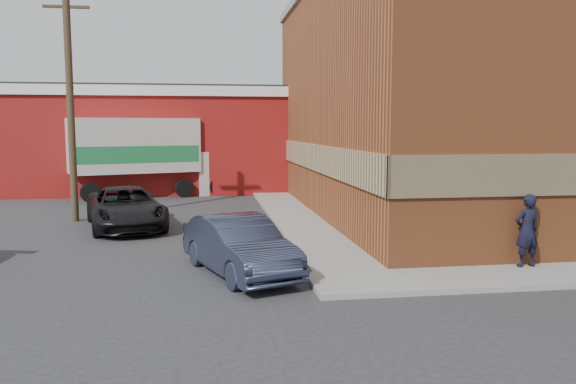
{
  "coord_description": "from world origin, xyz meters",
  "views": [
    {
      "loc": [
        -2.74,
        -12.43,
        3.42
      ],
      "look_at": [
        -0.57,
        2.1,
        1.75
      ],
      "focal_mm": 35.0,
      "sensor_mm": 36.0,
      "label": 1
    }
  ],
  "objects_px": {
    "sedan": "(239,246)",
    "box_truck": "(149,152)",
    "suv_a": "(126,208)",
    "man": "(527,231)",
    "brick_building": "(485,97)",
    "warehouse": "(145,139)",
    "utility_pole": "(70,91)"
  },
  "relations": [
    {
      "from": "man",
      "to": "suv_a",
      "type": "bearing_deg",
      "value": -42.94
    },
    {
      "from": "brick_building",
      "to": "box_truck",
      "type": "relative_size",
      "value": 2.22
    },
    {
      "from": "suv_a",
      "to": "man",
      "type": "bearing_deg",
      "value": -49.68
    },
    {
      "from": "warehouse",
      "to": "sedan",
      "type": "distance_m",
      "value": 20.03
    },
    {
      "from": "warehouse",
      "to": "utility_pole",
      "type": "xyz_separation_m",
      "value": [
        -1.5,
        -11.0,
        1.93
      ]
    },
    {
      "from": "suv_a",
      "to": "box_truck",
      "type": "xyz_separation_m",
      "value": [
        0.0,
        9.01,
        1.54
      ]
    },
    {
      "from": "warehouse",
      "to": "utility_pole",
      "type": "relative_size",
      "value": 1.81
    },
    {
      "from": "brick_building",
      "to": "man",
      "type": "bearing_deg",
      "value": -111.54
    },
    {
      "from": "warehouse",
      "to": "man",
      "type": "relative_size",
      "value": 9.31
    },
    {
      "from": "man",
      "to": "warehouse",
      "type": "bearing_deg",
      "value": -68.79
    },
    {
      "from": "brick_building",
      "to": "utility_pole",
      "type": "relative_size",
      "value": 2.03
    },
    {
      "from": "warehouse",
      "to": "box_truck",
      "type": "xyz_separation_m",
      "value": [
        0.56,
        -3.77,
        -0.57
      ]
    },
    {
      "from": "warehouse",
      "to": "box_truck",
      "type": "bearing_deg",
      "value": -81.6
    },
    {
      "from": "warehouse",
      "to": "suv_a",
      "type": "bearing_deg",
      "value": -87.51
    },
    {
      "from": "box_truck",
      "to": "man",
      "type": "bearing_deg",
      "value": -75.74
    },
    {
      "from": "brick_building",
      "to": "suv_a",
      "type": "height_order",
      "value": "brick_building"
    },
    {
      "from": "utility_pole",
      "to": "man",
      "type": "relative_size",
      "value": 5.14
    },
    {
      "from": "suv_a",
      "to": "box_truck",
      "type": "height_order",
      "value": "box_truck"
    },
    {
      "from": "warehouse",
      "to": "box_truck",
      "type": "distance_m",
      "value": 3.85
    },
    {
      "from": "utility_pole",
      "to": "box_truck",
      "type": "relative_size",
      "value": 1.09
    },
    {
      "from": "brick_building",
      "to": "utility_pole",
      "type": "bearing_deg",
      "value": 179.98
    },
    {
      "from": "man",
      "to": "suv_a",
      "type": "xyz_separation_m",
      "value": [
        -10.29,
        7.47,
        -0.29
      ]
    },
    {
      "from": "utility_pole",
      "to": "box_truck",
      "type": "xyz_separation_m",
      "value": [
        2.06,
        7.23,
        -2.5
      ]
    },
    {
      "from": "sedan",
      "to": "box_truck",
      "type": "bearing_deg",
      "value": 82.83
    },
    {
      "from": "warehouse",
      "to": "box_truck",
      "type": "height_order",
      "value": "warehouse"
    },
    {
      "from": "brick_building",
      "to": "warehouse",
      "type": "distance_m",
      "value": 18.3
    },
    {
      "from": "utility_pole",
      "to": "sedan",
      "type": "bearing_deg",
      "value": -56.92
    },
    {
      "from": "brick_building",
      "to": "suv_a",
      "type": "distance_m",
      "value": 14.6
    },
    {
      "from": "suv_a",
      "to": "box_truck",
      "type": "relative_size",
      "value": 0.62
    },
    {
      "from": "brick_building",
      "to": "warehouse",
      "type": "height_order",
      "value": "brick_building"
    },
    {
      "from": "brick_building",
      "to": "sedan",
      "type": "height_order",
      "value": "brick_building"
    },
    {
      "from": "man",
      "to": "box_truck",
      "type": "height_order",
      "value": "box_truck"
    }
  ]
}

